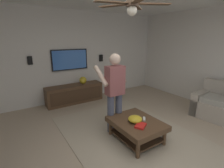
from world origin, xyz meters
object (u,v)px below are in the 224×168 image
object	(u,v)px
media_console	(75,94)
wall_speaker_right	(30,60)
coffee_table	(136,126)
bowl	(135,119)
wall_speaker_left	(101,58)
remote_white	(144,119)
vase_round	(83,80)
tv	(70,60)
book	(141,126)
person_standing	(114,89)
ceiling_fan	(132,6)

from	to	relation	value
media_console	wall_speaker_right	world-z (taller)	wall_speaker_right
coffee_table	wall_speaker_right	distance (m)	3.28
bowl	wall_speaker_left	bearing A→B (deg)	-17.03
coffee_table	wall_speaker_left	bearing A→B (deg)	-16.23
remote_white	vase_round	size ratio (longest dim) A/B	0.68
tv	remote_white	xyz separation A→B (m)	(-2.82, -0.44, -0.88)
wall_speaker_right	vase_round	bearing A→B (deg)	-100.54
bowl	book	size ratio (longest dim) A/B	1.19
bowl	vase_round	xyz separation A→B (m)	(2.56, -0.07, 0.20)
person_standing	remote_white	xyz separation A→B (m)	(-0.55, -0.33, -0.52)
media_console	wall_speaker_right	size ratio (longest dim) A/B	7.73
book	ceiling_fan	world-z (taller)	ceiling_fan
vase_round	wall_speaker_right	bearing A→B (deg)	79.46
remote_white	wall_speaker_left	distance (m)	3.03
wall_speaker_right	bowl	bearing A→B (deg)	-154.96
remote_white	tv	bearing A→B (deg)	-128.62
media_console	vase_round	bearing A→B (deg)	89.30
vase_round	ceiling_fan	distance (m)	3.06
coffee_table	tv	size ratio (longest dim) A/B	0.91
tv	vase_round	bearing A→B (deg)	49.77
media_console	book	world-z (taller)	media_console
bowl	tv	bearing A→B (deg)	4.47
book	vase_round	bearing A→B (deg)	58.34
coffee_table	ceiling_fan	xyz separation A→B (m)	(0.03, 0.17, 2.11)
coffee_table	book	world-z (taller)	book
person_standing	wall_speaker_left	xyz separation A→B (m)	(2.28, -0.97, 0.34)
media_console	wall_speaker_left	bearing A→B (deg)	103.22
vase_round	ceiling_fan	world-z (taller)	ceiling_fan
vase_round	coffee_table	bearing A→B (deg)	179.48
vase_round	wall_speaker_right	distance (m)	1.56
coffee_table	wall_speaker_left	xyz separation A→B (m)	(2.80, -0.81, 0.97)
bowl	wall_speaker_right	bearing A→B (deg)	25.04
ceiling_fan	vase_round	bearing A→B (deg)	-4.36
media_console	book	bearing A→B (deg)	3.97
person_standing	vase_round	world-z (taller)	person_standing
book	coffee_table	bearing A→B (deg)	39.65
media_console	wall_speaker_right	xyz separation A→B (m)	(0.25, 1.09, 1.07)
person_standing	wall_speaker_right	bearing A→B (deg)	28.09
vase_round	wall_speaker_left	xyz separation A→B (m)	(0.26, -0.79, 0.61)
tv	ceiling_fan	world-z (taller)	ceiling_fan
person_standing	wall_speaker_left	bearing A→B (deg)	-22.90
coffee_table	remote_white	xyz separation A→B (m)	(-0.03, -0.17, 0.12)
wall_speaker_left	bowl	bearing A→B (deg)	162.97
wall_speaker_left	coffee_table	bearing A→B (deg)	163.77
person_standing	remote_white	size ratio (longest dim) A/B	10.93
vase_round	wall_speaker_left	bearing A→B (deg)	-71.99
bowl	ceiling_fan	size ratio (longest dim) A/B	0.23
tv	vase_round	distance (m)	0.73
bowl	book	world-z (taller)	bowl
coffee_table	wall_speaker_right	xyz separation A→B (m)	(2.80, 1.36, 1.05)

